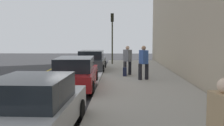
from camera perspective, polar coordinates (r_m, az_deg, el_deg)
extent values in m
plane|color=#333335|center=(12.84, -7.58, -5.37)|extent=(56.00, 56.00, 0.00)
cube|color=#A39E93|center=(12.73, 7.30, -5.11)|extent=(28.00, 4.60, 0.15)
cube|color=gold|center=(13.71, -20.96, -4.98)|extent=(28.00, 0.14, 0.01)
cube|color=white|center=(16.57, -3.07, -2.49)|extent=(7.72, 0.56, 0.22)
cylinder|color=black|center=(8.20, -18.84, -9.56)|extent=(0.65, 0.24, 0.64)
cylinder|color=black|center=(7.74, -7.04, -10.20)|extent=(0.65, 0.24, 0.64)
cube|color=#B7BABF|center=(6.68, -16.32, -10.52)|extent=(4.21, 1.92, 0.64)
cube|color=black|center=(6.34, -17.10, -5.62)|extent=(2.21, 1.66, 0.60)
cylinder|color=black|center=(14.07, -10.44, -3.14)|extent=(0.65, 0.24, 0.64)
cylinder|color=black|center=(13.88, -3.59, -3.18)|extent=(0.65, 0.24, 0.64)
cylinder|color=black|center=(11.23, -13.08, -5.37)|extent=(0.65, 0.24, 0.64)
cylinder|color=black|center=(10.98, -4.46, -5.49)|extent=(0.65, 0.24, 0.64)
cube|color=maroon|center=(12.46, -7.84, -2.94)|extent=(4.80, 1.95, 0.64)
cube|color=black|center=(12.16, -8.02, -0.21)|extent=(2.52, 1.68, 0.60)
cylinder|color=black|center=(20.28, -6.38, -0.46)|extent=(0.64, 0.22, 0.64)
cylinder|color=black|center=(20.12, -1.63, -0.47)|extent=(0.64, 0.22, 0.64)
cylinder|color=black|center=(17.70, -7.54, -1.34)|extent=(0.64, 0.22, 0.64)
cylinder|color=black|center=(17.51, -2.10, -1.37)|extent=(0.64, 0.22, 0.64)
cube|color=#383A3D|center=(18.86, -4.40, -0.06)|extent=(4.25, 1.80, 0.64)
cube|color=black|center=(18.60, -4.48, 1.78)|extent=(2.21, 1.60, 0.60)
cube|color=tan|center=(4.21, 23.07, -10.52)|extent=(0.50, 0.36, 0.67)
cylinder|color=black|center=(14.22, 6.12, -1.93)|extent=(0.20, 0.20, 0.86)
cylinder|color=black|center=(14.41, 7.54, -1.85)|extent=(0.20, 0.20, 0.86)
cube|color=#335193|center=(14.23, 6.87, 1.30)|extent=(0.58, 0.48, 0.73)
sphere|color=tan|center=(14.21, 6.90, 3.26)|extent=(0.24, 0.24, 0.24)
cylinder|color=black|center=(15.91, 2.83, -1.16)|extent=(0.20, 0.20, 0.83)
cylinder|color=black|center=(16.17, 3.89, -1.07)|extent=(0.20, 0.20, 0.83)
cube|color=slate|center=(15.97, 3.38, 1.64)|extent=(0.56, 0.54, 0.71)
sphere|color=#D8AD8C|center=(15.95, 3.39, 3.32)|extent=(0.23, 0.23, 0.23)
cylinder|color=#2D2D19|center=(22.68, 0.05, 4.38)|extent=(0.12, 0.12, 3.64)
cube|color=black|center=(22.75, 0.05, 9.85)|extent=(0.26, 0.26, 0.70)
sphere|color=red|center=(22.91, 0.06, 10.34)|extent=(0.14, 0.14, 0.14)
sphere|color=orange|center=(22.89, 0.06, 9.79)|extent=(0.14, 0.14, 0.14)
sphere|color=green|center=(22.88, 0.06, 9.24)|extent=(0.14, 0.14, 0.14)
cube|color=#191E38|center=(15.58, 2.79, -1.90)|extent=(0.34, 0.22, 0.51)
cylinder|color=#4C4C4C|center=(15.53, 2.80, -0.30)|extent=(0.03, 0.03, 0.36)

